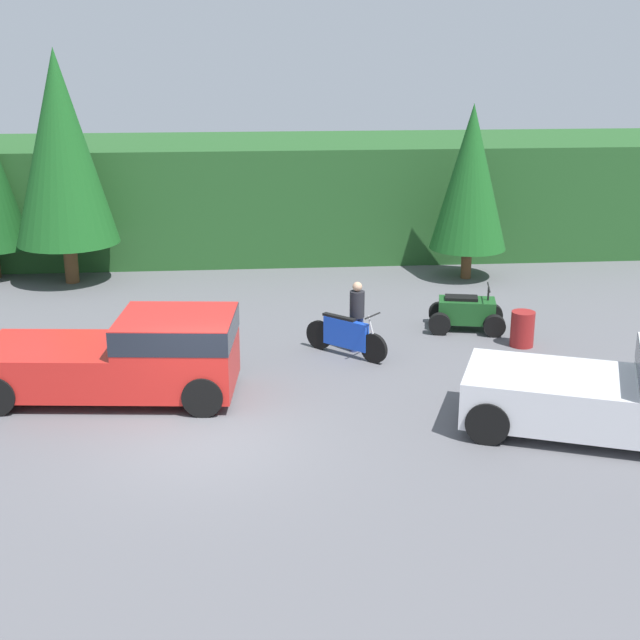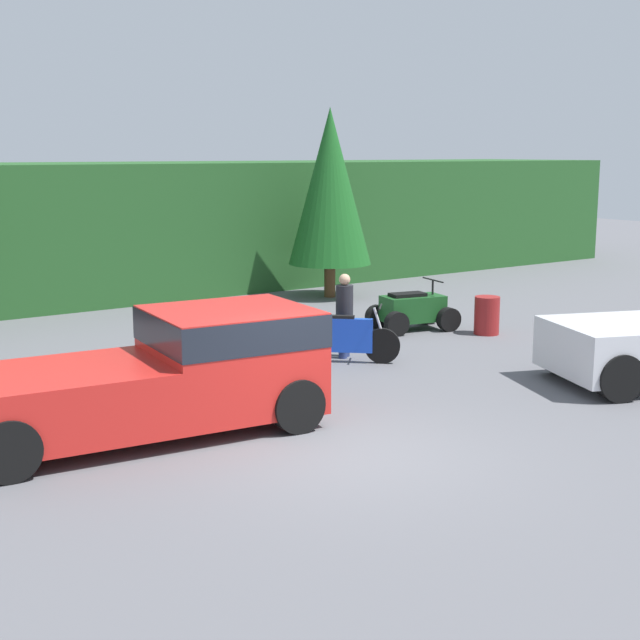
{
  "view_description": "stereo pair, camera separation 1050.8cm",
  "coord_description": "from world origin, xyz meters",
  "px_view_note": "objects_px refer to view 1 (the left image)",
  "views": [
    {
      "loc": [
        0.82,
        -15.43,
        7.32
      ],
      "look_at": [
        2.54,
        4.38,
        0.95
      ],
      "focal_mm": 50.0,
      "sensor_mm": 36.0,
      "label": 1
    },
    {
      "loc": [
        -7.24,
        -9.47,
        4.16
      ],
      "look_at": [
        2.54,
        4.38,
        0.95
      ],
      "focal_mm": 50.0,
      "sensor_mm": 36.0,
      "label": 2
    }
  ],
  "objects_px": {
    "dirt_bike": "(346,336)",
    "quad_atv": "(466,313)",
    "steel_barrel": "(522,329)",
    "pickup_truck_red": "(133,354)",
    "rider_person": "(357,314)"
  },
  "relations": [
    {
      "from": "pickup_truck_red",
      "to": "quad_atv",
      "type": "xyz_separation_m",
      "value": [
        8.08,
        3.82,
        -0.5
      ]
    },
    {
      "from": "quad_atv",
      "to": "steel_barrel",
      "type": "height_order",
      "value": "quad_atv"
    },
    {
      "from": "pickup_truck_red",
      "to": "steel_barrel",
      "type": "bearing_deg",
      "value": 20.79
    },
    {
      "from": "steel_barrel",
      "to": "dirt_bike",
      "type": "bearing_deg",
      "value": -175.83
    },
    {
      "from": "dirt_bike",
      "to": "steel_barrel",
      "type": "bearing_deg",
      "value": 46.7
    },
    {
      "from": "pickup_truck_red",
      "to": "rider_person",
      "type": "distance_m",
      "value": 5.61
    },
    {
      "from": "dirt_bike",
      "to": "quad_atv",
      "type": "xyz_separation_m",
      "value": [
        3.34,
        1.7,
        -0.03
      ]
    },
    {
      "from": "rider_person",
      "to": "steel_barrel",
      "type": "distance_m",
      "value": 4.13
    },
    {
      "from": "quad_atv",
      "to": "steel_barrel",
      "type": "relative_size",
      "value": 2.44
    },
    {
      "from": "quad_atv",
      "to": "steel_barrel",
      "type": "xyz_separation_m",
      "value": [
        1.06,
        -1.38,
        -0.02
      ]
    },
    {
      "from": "pickup_truck_red",
      "to": "steel_barrel",
      "type": "relative_size",
      "value": 6.2
    },
    {
      "from": "dirt_bike",
      "to": "rider_person",
      "type": "distance_m",
      "value": 0.64
    },
    {
      "from": "rider_person",
      "to": "steel_barrel",
      "type": "relative_size",
      "value": 1.96
    },
    {
      "from": "pickup_truck_red",
      "to": "quad_atv",
      "type": "bearing_deg",
      "value": 31.13
    },
    {
      "from": "dirt_bike",
      "to": "quad_atv",
      "type": "height_order",
      "value": "quad_atv"
    }
  ]
}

